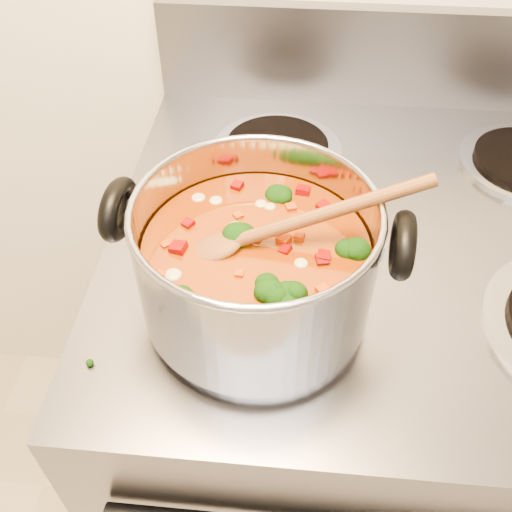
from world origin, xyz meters
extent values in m
cube|color=gray|center=(-0.01, 1.16, 0.46)|extent=(0.79, 0.69, 0.92)
cube|color=gray|center=(-0.01, 1.48, 1.00)|extent=(0.79, 0.03, 0.16)
cylinder|color=#A5A5AD|center=(-0.19, 1.00, 0.92)|extent=(0.24, 0.24, 0.01)
cylinder|color=black|center=(-0.19, 1.00, 0.93)|extent=(0.19, 0.19, 0.01)
cylinder|color=#A5A5AD|center=(-0.19, 1.32, 0.92)|extent=(0.20, 0.20, 0.01)
cylinder|color=black|center=(-0.19, 1.32, 0.93)|extent=(0.16, 0.16, 0.01)
cylinder|color=#A8A8B0|center=(-0.20, 1.00, 1.01)|extent=(0.25, 0.25, 0.14)
torus|color=#A8A8B0|center=(-0.20, 1.00, 1.07)|extent=(0.26, 0.26, 0.01)
cylinder|color=#78320A|center=(-0.20, 1.00, 0.98)|extent=(0.24, 0.24, 0.09)
torus|color=black|center=(-0.34, 1.01, 1.05)|extent=(0.03, 0.08, 0.08)
torus|color=black|center=(-0.05, 0.99, 1.05)|extent=(0.03, 0.08, 0.08)
ellipsoid|color=black|center=(-0.22, 0.92, 1.03)|extent=(0.04, 0.04, 0.03)
ellipsoid|color=black|center=(-0.17, 1.03, 1.03)|extent=(0.04, 0.04, 0.03)
ellipsoid|color=black|center=(-0.25, 1.00, 1.03)|extent=(0.04, 0.04, 0.03)
ellipsoid|color=black|center=(-0.13, 1.06, 1.03)|extent=(0.04, 0.04, 0.03)
ellipsoid|color=black|center=(-0.21, 0.91, 1.03)|extent=(0.04, 0.04, 0.03)
ellipsoid|color=black|center=(-0.26, 0.92, 1.03)|extent=(0.04, 0.04, 0.03)
ellipsoid|color=black|center=(-0.20, 1.01, 1.03)|extent=(0.04, 0.04, 0.03)
ellipsoid|color=black|center=(-0.12, 1.06, 1.03)|extent=(0.04, 0.04, 0.03)
ellipsoid|color=maroon|center=(-0.14, 1.00, 1.03)|extent=(0.01, 0.01, 0.01)
ellipsoid|color=maroon|center=(-0.13, 0.97, 1.03)|extent=(0.01, 0.01, 0.01)
ellipsoid|color=maroon|center=(-0.21, 1.10, 1.03)|extent=(0.01, 0.01, 0.01)
ellipsoid|color=maroon|center=(-0.30, 1.01, 1.03)|extent=(0.01, 0.01, 0.01)
ellipsoid|color=maroon|center=(-0.18, 1.05, 1.03)|extent=(0.01, 0.01, 0.01)
ellipsoid|color=maroon|center=(-0.12, 0.97, 1.03)|extent=(0.01, 0.01, 0.01)
ellipsoid|color=maroon|center=(-0.19, 1.04, 1.03)|extent=(0.01, 0.01, 0.01)
ellipsoid|color=maroon|center=(-0.23, 0.91, 1.03)|extent=(0.01, 0.01, 0.01)
ellipsoid|color=maroon|center=(-0.23, 0.97, 1.03)|extent=(0.01, 0.01, 0.01)
ellipsoid|color=maroon|center=(-0.15, 0.97, 1.03)|extent=(0.01, 0.01, 0.01)
ellipsoid|color=#BC3C0A|center=(-0.25, 1.03, 1.03)|extent=(0.01, 0.01, 0.01)
ellipsoid|color=#BC3C0A|center=(-0.19, 1.00, 1.03)|extent=(0.01, 0.01, 0.01)
ellipsoid|color=#BC3C0A|center=(-0.20, 1.09, 1.03)|extent=(0.01, 0.01, 0.01)
ellipsoid|color=#BC3C0A|center=(-0.17, 1.00, 1.03)|extent=(0.01, 0.01, 0.01)
ellipsoid|color=#BC3C0A|center=(-0.19, 1.09, 1.03)|extent=(0.01, 0.01, 0.01)
ellipsoid|color=#BC3C0A|center=(-0.19, 0.95, 1.03)|extent=(0.01, 0.01, 0.01)
ellipsoid|color=#BC3C0A|center=(-0.21, 1.06, 1.03)|extent=(0.01, 0.01, 0.01)
ellipsoid|color=#BC3C0A|center=(-0.27, 0.96, 1.03)|extent=(0.01, 0.01, 0.01)
ellipsoid|color=#BC3C0A|center=(-0.23, 0.99, 1.03)|extent=(0.01, 0.01, 0.01)
ellipsoid|color=#BC3C0A|center=(-0.24, 0.91, 1.03)|extent=(0.01, 0.01, 0.01)
ellipsoid|color=#C2B785|center=(-0.23, 1.04, 1.03)|extent=(0.02, 0.02, 0.01)
ellipsoid|color=#C2B785|center=(-0.12, 0.96, 1.03)|extent=(0.02, 0.02, 0.01)
ellipsoid|color=#C2B785|center=(-0.28, 0.96, 1.03)|extent=(0.02, 0.02, 0.01)
ellipsoid|color=#C2B785|center=(-0.15, 1.06, 1.03)|extent=(0.02, 0.02, 0.01)
ellipsoid|color=#C2B785|center=(-0.12, 1.02, 1.03)|extent=(0.02, 0.02, 0.01)
ellipsoid|color=#C2B785|center=(-0.11, 0.99, 1.03)|extent=(0.02, 0.02, 0.01)
ellipsoid|color=#C2B785|center=(-0.19, 1.06, 1.03)|extent=(0.02, 0.02, 0.01)
ellipsoid|color=#C2B785|center=(-0.18, 0.96, 1.03)|extent=(0.02, 0.02, 0.01)
ellipsoid|color=brown|center=(-0.24, 0.99, 1.03)|extent=(0.07, 0.05, 0.04)
cylinder|color=brown|center=(-0.13, 1.01, 1.06)|extent=(0.22, 0.06, 0.08)
ellipsoid|color=black|center=(-0.38, 0.98, 0.92)|extent=(0.01, 0.01, 0.01)
ellipsoid|color=black|center=(-0.34, 0.85, 0.92)|extent=(0.01, 0.01, 0.01)
camera|label=1|loc=(-0.16, 0.58, 1.44)|focal=40.00mm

